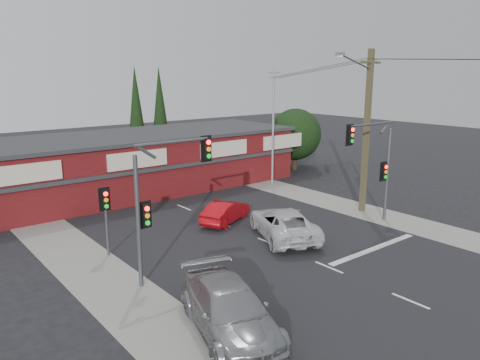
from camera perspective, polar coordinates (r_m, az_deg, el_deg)
ground at (r=22.89m, az=7.69°, el=-9.27°), size 120.00×120.00×0.00m
road_strip at (r=26.34m, az=-0.22°, el=-6.11°), size 14.00×70.00×0.01m
verge_left at (r=22.43m, az=-17.78°, el=-10.26°), size 3.00×70.00×0.02m
verge_right at (r=32.08m, az=11.77°, el=-2.86°), size 3.00×70.00×0.02m
stop_line at (r=24.56m, az=15.98°, el=-8.06°), size 6.50×0.35×0.01m
white_suv at (r=25.14m, az=5.33°, el=-5.24°), size 4.74×6.21×1.57m
silver_suv at (r=16.29m, az=-1.26°, el=-15.58°), size 3.96×6.20×1.67m
red_sedan at (r=27.56m, az=-1.76°, el=-3.86°), size 4.09×2.85×1.28m
lane_dashes at (r=23.17m, az=6.90°, el=-8.93°), size 0.12×38.47×0.01m
shop_building at (r=35.25m, az=-13.74°, el=2.01°), size 27.30×8.40×4.22m
tree_cluster at (r=42.88m, az=6.51°, el=5.24°), size 5.90×5.10×5.50m
conifer_near at (r=43.03m, az=-12.55°, el=8.50°), size 1.80×1.80×9.25m
conifer_far at (r=46.42m, az=-9.75°, el=8.93°), size 1.80×1.80×9.25m
traffic_mast_left at (r=19.39m, az=-9.64°, el=-1.21°), size 3.77×0.27×5.97m
traffic_mast_right at (r=27.59m, az=16.34°, el=2.70°), size 3.96×0.27×5.97m
pedestal_signal at (r=22.97m, az=-16.08°, el=-3.24°), size 0.55×0.27×3.38m
utility_pole at (r=29.74m, az=15.07°, el=6.32°), size 4.38×0.59×10.00m
steel_pole at (r=36.28m, az=4.06°, el=6.76°), size 1.20×0.16×9.00m
power_lines at (r=26.80m, az=25.31°, el=12.67°), size 2.01×29.00×1.22m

